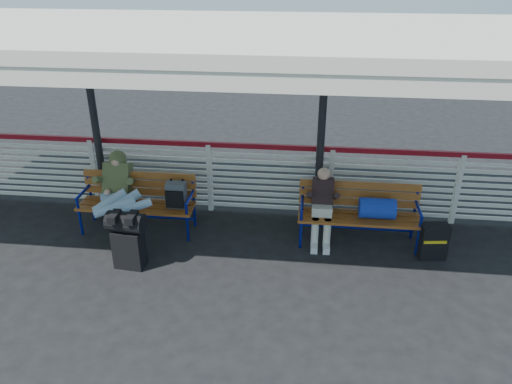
# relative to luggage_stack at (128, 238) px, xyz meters

# --- Properties ---
(ground) EXTENTS (60.00, 60.00, 0.00)m
(ground) POSITION_rel_luggage_stack_xyz_m (0.80, -0.11, -0.46)
(ground) COLOR black
(ground) RESTS_ON ground
(fence) EXTENTS (12.08, 0.08, 1.24)m
(fence) POSITION_rel_luggage_stack_xyz_m (0.80, 1.79, 0.20)
(fence) COLOR silver
(fence) RESTS_ON ground
(canopy) EXTENTS (12.60, 3.60, 3.16)m
(canopy) POSITION_rel_luggage_stack_xyz_m (0.80, 0.76, 2.58)
(canopy) COLOR silver
(canopy) RESTS_ON ground
(luggage_stack) EXTENTS (0.54, 0.34, 0.85)m
(luggage_stack) POSITION_rel_luggage_stack_xyz_m (0.00, 0.00, 0.00)
(luggage_stack) COLOR black
(luggage_stack) RESTS_ON ground
(bench_left) EXTENTS (1.80, 0.56, 0.92)m
(bench_left) POSITION_rel_luggage_stack_xyz_m (-0.04, 1.04, 0.12)
(bench_left) COLOR #90541B
(bench_left) RESTS_ON ground
(bench_right) EXTENTS (1.80, 0.56, 0.92)m
(bench_right) POSITION_rel_luggage_stack_xyz_m (3.32, 1.02, 0.12)
(bench_right) COLOR #90541B
(bench_right) RESTS_ON ground
(traveler_man) EXTENTS (0.93, 1.64, 0.77)m
(traveler_man) POSITION_rel_luggage_stack_xyz_m (-0.35, 0.69, 0.25)
(traveler_man) COLOR #9AB7CF
(traveler_man) RESTS_ON ground
(companion_person) EXTENTS (0.32, 0.66, 1.15)m
(companion_person) POSITION_rel_luggage_stack_xyz_m (2.66, 1.00, 0.13)
(companion_person) COLOR beige
(companion_person) RESTS_ON ground
(suitcase_side) EXTENTS (0.41, 0.28, 0.54)m
(suitcase_side) POSITION_rel_luggage_stack_xyz_m (4.26, 0.71, -0.19)
(suitcase_side) COLOR black
(suitcase_side) RESTS_ON ground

